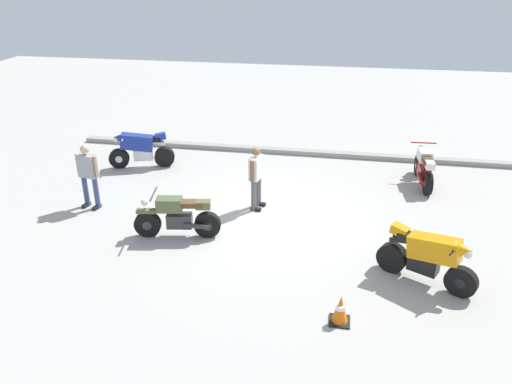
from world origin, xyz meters
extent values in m
plane|color=#ADAAA3|center=(0.00, 0.00, 0.00)|extent=(40.00, 40.00, 0.00)
cube|color=gray|center=(0.00, 4.60, 0.07)|extent=(14.00, 0.30, 0.15)
cylinder|color=black|center=(-4.85, 2.45, 0.30)|extent=(0.62, 0.32, 0.60)
cylinder|color=black|center=(-3.56, 2.83, 0.30)|extent=(0.64, 0.39, 0.60)
cylinder|color=silver|center=(-4.85, 2.45, 0.30)|extent=(0.25, 0.23, 0.21)
cylinder|color=silver|center=(-3.56, 2.83, 0.30)|extent=(0.25, 0.23, 0.21)
cube|color=silver|center=(-4.16, 2.65, 0.40)|extent=(0.62, 0.43, 0.32)
cube|color=navy|center=(-4.30, 2.61, 0.80)|extent=(1.05, 0.63, 0.57)
cone|color=navy|center=(-4.80, 2.46, 0.95)|extent=(0.44, 0.43, 0.39)
cube|color=black|center=(-3.92, 2.72, 0.87)|extent=(0.65, 0.42, 0.12)
cube|color=navy|center=(-3.63, 2.81, 0.95)|extent=(0.39, 0.31, 0.23)
cylinder|color=silver|center=(-3.70, 2.87, 0.77)|extent=(0.40, 0.20, 0.17)
cylinder|color=silver|center=(-3.66, 2.72, 0.77)|extent=(0.40, 0.20, 0.17)
cylinder|color=silver|center=(-4.67, 2.50, 0.97)|extent=(0.23, 0.68, 0.04)
sphere|color=silver|center=(-4.88, 2.44, 0.90)|extent=(0.16, 0.16, 0.16)
cylinder|color=black|center=(4.06, -2.40, 0.30)|extent=(0.61, 0.42, 0.60)
cylinder|color=black|center=(2.86, -1.77, 0.30)|extent=(0.64, 0.48, 0.60)
cylinder|color=black|center=(4.06, -2.40, 0.30)|extent=(0.27, 0.26, 0.21)
cylinder|color=black|center=(2.86, -1.77, 0.30)|extent=(0.27, 0.26, 0.21)
cube|color=black|center=(3.42, -2.07, 0.40)|extent=(0.63, 0.51, 0.32)
cube|color=orange|center=(3.55, -2.14, 0.80)|extent=(1.04, 0.78, 0.57)
cone|color=orange|center=(4.01, -2.38, 0.95)|extent=(0.47, 0.47, 0.39)
cube|color=black|center=(3.20, -1.95, 0.87)|extent=(0.65, 0.51, 0.12)
cube|color=orange|center=(2.93, -1.81, 0.95)|extent=(0.41, 0.36, 0.23)
cylinder|color=black|center=(2.94, -1.90, 0.77)|extent=(0.39, 0.26, 0.17)
cylinder|color=black|center=(3.01, -1.76, 0.77)|extent=(0.39, 0.26, 0.17)
cylinder|color=black|center=(3.89, -2.31, 0.97)|extent=(0.36, 0.64, 0.04)
sphere|color=silver|center=(4.08, -2.42, 0.90)|extent=(0.16, 0.16, 0.16)
cylinder|color=black|center=(-2.46, -1.33, 0.30)|extent=(0.62, 0.26, 0.60)
cylinder|color=black|center=(-1.13, -1.11, 0.30)|extent=(0.62, 0.26, 0.60)
cylinder|color=#333333|center=(-2.46, -1.33, 0.30)|extent=(0.24, 0.21, 0.21)
cylinder|color=#333333|center=(-1.13, -1.11, 0.30)|extent=(0.24, 0.21, 0.21)
cube|color=#333333|center=(-1.75, -1.21, 0.40)|extent=(0.60, 0.37, 0.32)
cube|color=#515B38|center=(-1.95, -1.24, 0.80)|extent=(0.60, 0.41, 0.30)
cube|color=#515B38|center=(-2.46, -1.33, 0.63)|extent=(0.46, 0.23, 0.08)
cube|color=brown|center=(-1.50, -1.17, 0.82)|extent=(0.63, 0.35, 0.12)
cube|color=#515B38|center=(-1.21, -1.12, 0.80)|extent=(0.35, 0.27, 0.18)
cylinder|color=#333333|center=(-1.33, -1.31, 0.35)|extent=(0.57, 0.20, 0.16)
cylinder|color=#333333|center=(-2.27, -1.29, 1.05)|extent=(0.15, 0.70, 0.04)
sphere|color=silver|center=(-2.49, -1.33, 0.85)|extent=(0.16, 0.16, 0.16)
cylinder|color=black|center=(3.96, 3.50, 0.30)|extent=(0.20, 0.61, 0.60)
cylinder|color=black|center=(4.04, 2.15, 0.30)|extent=(0.20, 0.61, 0.60)
cylinder|color=maroon|center=(3.96, 3.50, 0.30)|extent=(0.19, 0.22, 0.21)
cylinder|color=maroon|center=(4.04, 2.15, 0.30)|extent=(0.19, 0.22, 0.21)
cube|color=maroon|center=(4.00, 2.77, 0.40)|extent=(0.31, 0.58, 0.32)
cube|color=white|center=(3.99, 2.97, 0.80)|extent=(0.35, 0.58, 0.30)
cube|color=white|center=(3.96, 3.50, 0.63)|extent=(0.19, 0.45, 0.08)
cube|color=#4C331E|center=(4.02, 2.52, 0.82)|extent=(0.30, 0.61, 0.12)
cube|color=white|center=(4.04, 2.23, 0.80)|extent=(0.24, 0.33, 0.18)
cylinder|color=maroon|center=(3.86, 2.36, 0.35)|extent=(0.14, 0.56, 0.16)
cylinder|color=maroon|center=(3.97, 3.30, 1.05)|extent=(0.70, 0.08, 0.04)
sphere|color=silver|center=(3.96, 3.52, 0.85)|extent=(0.16, 0.16, 0.16)
cylinder|color=#59595B|center=(-0.35, 0.37, 0.40)|extent=(0.15, 0.15, 0.80)
cube|color=black|center=(-0.29, 0.36, 0.04)|extent=(0.28, 0.15, 0.08)
cylinder|color=#59595B|center=(-0.28, 0.68, 0.40)|extent=(0.15, 0.15, 0.80)
cube|color=black|center=(-0.22, 0.67, 0.04)|extent=(0.28, 0.15, 0.08)
cube|color=silver|center=(-0.32, 0.53, 1.09)|extent=(0.31, 0.49, 0.57)
cylinder|color=brown|center=(-0.38, 0.26, 1.10)|extent=(0.11, 0.11, 0.54)
cylinder|color=brown|center=(-0.26, 0.79, 1.10)|extent=(0.11, 0.11, 0.54)
sphere|color=brown|center=(-0.32, 0.53, 1.51)|extent=(0.22, 0.22, 0.22)
cylinder|color=#384772|center=(-4.57, -0.13, 0.41)|extent=(0.15, 0.15, 0.82)
cube|color=black|center=(-4.59, -0.19, 0.04)|extent=(0.15, 0.27, 0.08)
cylinder|color=#384772|center=(-4.25, -0.19, 0.41)|extent=(0.15, 0.15, 0.82)
cube|color=black|center=(-4.27, -0.25, 0.04)|extent=(0.15, 0.27, 0.08)
cube|color=#99999E|center=(-4.41, -0.16, 1.12)|extent=(0.50, 0.31, 0.58)
cylinder|color=#D8AD8C|center=(-4.69, -0.11, 1.13)|extent=(0.11, 0.11, 0.55)
cylinder|color=#D8AD8C|center=(-4.14, -0.21, 1.13)|extent=(0.11, 0.11, 0.55)
sphere|color=#D8AD8C|center=(-4.41, -0.16, 1.55)|extent=(0.22, 0.22, 0.22)
cube|color=black|center=(1.89, -3.57, 0.01)|extent=(0.36, 0.36, 0.03)
cone|color=orange|center=(1.89, -3.57, 0.28)|extent=(0.28, 0.28, 0.50)
cylinder|color=white|center=(1.89, -3.57, 0.32)|extent=(0.19, 0.19, 0.08)
camera|label=1|loc=(1.70, -10.59, 5.64)|focal=34.91mm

